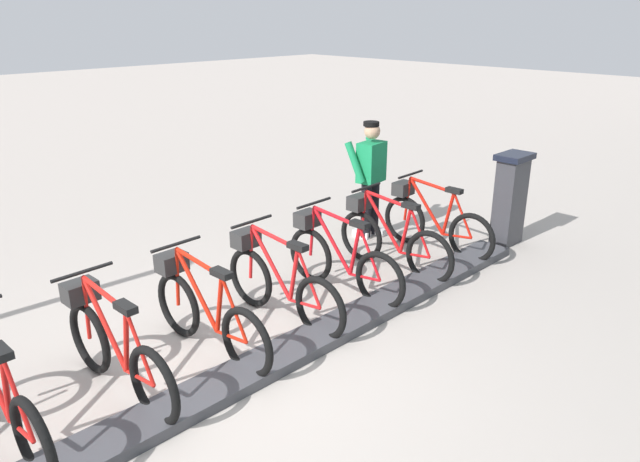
{
  "coord_description": "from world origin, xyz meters",
  "views": [
    {
      "loc": [
        -3.67,
        2.48,
        3.08
      ],
      "look_at": [
        0.5,
        -1.65,
        0.9
      ],
      "focal_mm": 33.43,
      "sensor_mm": 36.0,
      "label": 1
    }
  ],
  "objects_px": {
    "bike_docked_0": "(432,221)",
    "bike_docked_2": "(339,258)",
    "bike_docked_5": "(114,347)",
    "bike_docked_1": "(389,238)",
    "bike_docked_3": "(278,282)",
    "payment_kiosk": "(510,198)",
    "worker_near_rack": "(370,175)",
    "bike_docked_4": "(205,311)"
  },
  "relations": [
    {
      "from": "bike_docked_0",
      "to": "bike_docked_4",
      "type": "bearing_deg",
      "value": 90.0
    },
    {
      "from": "worker_near_rack",
      "to": "bike_docked_2",
      "type": "bearing_deg",
      "value": 120.3
    },
    {
      "from": "bike_docked_5",
      "to": "bike_docked_1",
      "type": "bearing_deg",
      "value": -90.0
    },
    {
      "from": "bike_docked_0",
      "to": "worker_near_rack",
      "type": "relative_size",
      "value": 1.04
    },
    {
      "from": "bike_docked_1",
      "to": "bike_docked_4",
      "type": "xyz_separation_m",
      "value": [
        0.0,
        2.74,
        0.0
      ]
    },
    {
      "from": "bike_docked_1",
      "to": "worker_near_rack",
      "type": "distance_m",
      "value": 1.3
    },
    {
      "from": "bike_docked_4",
      "to": "payment_kiosk",
      "type": "bearing_deg",
      "value": -97.03
    },
    {
      "from": "bike_docked_0",
      "to": "bike_docked_1",
      "type": "height_order",
      "value": "same"
    },
    {
      "from": "worker_near_rack",
      "to": "bike_docked_4",
      "type": "bearing_deg",
      "value": 105.5
    },
    {
      "from": "bike_docked_2",
      "to": "bike_docked_5",
      "type": "height_order",
      "value": "same"
    },
    {
      "from": "bike_docked_1",
      "to": "bike_docked_3",
      "type": "relative_size",
      "value": 1.0
    },
    {
      "from": "bike_docked_2",
      "to": "bike_docked_5",
      "type": "bearing_deg",
      "value": 90.0
    },
    {
      "from": "bike_docked_3",
      "to": "bike_docked_5",
      "type": "relative_size",
      "value": 1.0
    },
    {
      "from": "bike_docked_1",
      "to": "bike_docked_5",
      "type": "height_order",
      "value": "same"
    },
    {
      "from": "bike_docked_3",
      "to": "bike_docked_5",
      "type": "xyz_separation_m",
      "value": [
        0.0,
        1.82,
        0.0
      ]
    },
    {
      "from": "bike_docked_2",
      "to": "worker_near_rack",
      "type": "xyz_separation_m",
      "value": [
        0.96,
        -1.65,
        0.48
      ]
    },
    {
      "from": "payment_kiosk",
      "to": "bike_docked_1",
      "type": "height_order",
      "value": "payment_kiosk"
    },
    {
      "from": "bike_docked_0",
      "to": "bike_docked_2",
      "type": "height_order",
      "value": "same"
    },
    {
      "from": "bike_docked_0",
      "to": "worker_near_rack",
      "type": "distance_m",
      "value": 1.09
    },
    {
      "from": "bike_docked_3",
      "to": "worker_near_rack",
      "type": "distance_m",
      "value": 2.78
    },
    {
      "from": "bike_docked_3",
      "to": "payment_kiosk",
      "type": "bearing_deg",
      "value": -98.73
    },
    {
      "from": "bike_docked_5",
      "to": "worker_near_rack",
      "type": "bearing_deg",
      "value": -77.61
    },
    {
      "from": "bike_docked_0",
      "to": "worker_near_rack",
      "type": "xyz_separation_m",
      "value": [
        0.96,
        0.18,
        0.48
      ]
    },
    {
      "from": "payment_kiosk",
      "to": "bike_docked_3",
      "type": "distance_m",
      "value": 3.77
    },
    {
      "from": "bike_docked_3",
      "to": "bike_docked_0",
      "type": "bearing_deg",
      "value": -90.0
    },
    {
      "from": "payment_kiosk",
      "to": "bike_docked_4",
      "type": "relative_size",
      "value": 0.74
    },
    {
      "from": "bike_docked_1",
      "to": "bike_docked_2",
      "type": "distance_m",
      "value": 0.91
    },
    {
      "from": "payment_kiosk",
      "to": "worker_near_rack",
      "type": "bearing_deg",
      "value": 37.2
    },
    {
      "from": "payment_kiosk",
      "to": "bike_docked_4",
      "type": "height_order",
      "value": "payment_kiosk"
    },
    {
      "from": "payment_kiosk",
      "to": "bike_docked_0",
      "type": "bearing_deg",
      "value": 59.95
    },
    {
      "from": "bike_docked_3",
      "to": "bike_docked_5",
      "type": "height_order",
      "value": "same"
    },
    {
      "from": "bike_docked_5",
      "to": "worker_near_rack",
      "type": "xyz_separation_m",
      "value": [
        0.96,
        -4.38,
        0.48
      ]
    },
    {
      "from": "bike_docked_2",
      "to": "bike_docked_3",
      "type": "height_order",
      "value": "same"
    },
    {
      "from": "bike_docked_1",
      "to": "worker_near_rack",
      "type": "relative_size",
      "value": 1.04
    },
    {
      "from": "bike_docked_1",
      "to": "bike_docked_2",
      "type": "relative_size",
      "value": 1.0
    },
    {
      "from": "bike_docked_2",
      "to": "bike_docked_5",
      "type": "xyz_separation_m",
      "value": [
        0.0,
        2.74,
        0.0
      ]
    },
    {
      "from": "bike_docked_1",
      "to": "bike_docked_2",
      "type": "height_order",
      "value": "same"
    },
    {
      "from": "worker_near_rack",
      "to": "bike_docked_1",
      "type": "bearing_deg",
      "value": 142.62
    },
    {
      "from": "bike_docked_0",
      "to": "bike_docked_5",
      "type": "height_order",
      "value": "same"
    },
    {
      "from": "bike_docked_3",
      "to": "bike_docked_4",
      "type": "distance_m",
      "value": 0.91
    },
    {
      "from": "bike_docked_0",
      "to": "payment_kiosk",
      "type": "bearing_deg",
      "value": -120.05
    },
    {
      "from": "bike_docked_0",
      "to": "bike_docked_2",
      "type": "xyz_separation_m",
      "value": [
        0.0,
        1.82,
        0.0
      ]
    }
  ]
}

